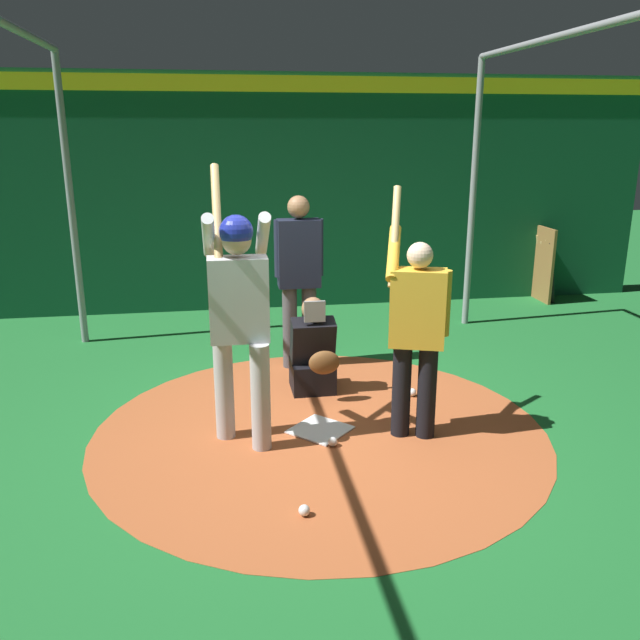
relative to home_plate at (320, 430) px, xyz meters
name	(u,v)px	position (x,y,z in m)	size (l,w,h in m)	color
ground_plane	(320,431)	(0.00, 0.00, -0.01)	(26.53, 26.53, 0.00)	#1E6B2D
dirt_circle	(320,431)	(0.00, 0.00, -0.01)	(3.69, 3.69, 0.01)	#AD562D
home_plate	(320,430)	(0.00, 0.00, 0.00)	(0.42, 0.42, 0.01)	white
batter	(238,308)	(0.09, -0.63, 1.08)	(0.68, 0.49, 2.13)	#B3B3B7
catcher	(313,356)	(-0.84, 0.08, 0.34)	(0.58, 0.40, 0.92)	black
umpire	(299,273)	(-1.54, 0.04, 0.98)	(0.22, 0.49, 1.76)	#4C4C51
visitor	(416,327)	(0.18, 0.72, 0.90)	(0.63, 0.51, 1.96)	black
back_wall	(272,193)	(-4.00, 0.00, 1.54)	(0.22, 10.53, 3.08)	#145133
cage_frame	(320,152)	(0.00, 0.00, 2.21)	(5.59, 4.72, 3.20)	gray
bat_rack	(542,265)	(-3.76, 3.84, 0.48)	(0.70, 0.20, 1.05)	olive
baseball_0	(412,392)	(-0.57, 0.96, 0.03)	(0.07, 0.07, 0.07)	white
baseball_1	(333,442)	(0.29, 0.05, 0.03)	(0.07, 0.07, 0.07)	white
baseball_2	(304,510)	(1.19, -0.30, 0.03)	(0.07, 0.07, 0.07)	white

